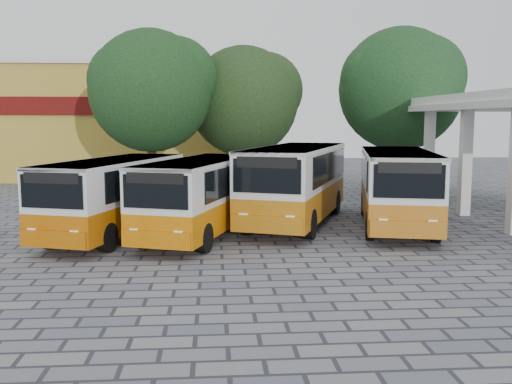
{
  "coord_description": "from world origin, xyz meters",
  "views": [
    {
      "loc": [
        -3.36,
        -18.42,
        4.25
      ],
      "look_at": [
        -1.74,
        3.27,
        1.5
      ],
      "focal_mm": 40.0,
      "sensor_mm": 36.0,
      "label": 1
    }
  ],
  "objects": [
    {
      "name": "tree_middle",
      "position": [
        -1.46,
        15.76,
        5.58
      ],
      "size": [
        6.82,
        6.5,
        8.62
      ],
      "color": "#312112",
      "rests_on": "ground"
    },
    {
      "name": "ground",
      "position": [
        0.0,
        0.0,
        0.0
      ],
      "size": [
        90.0,
        90.0,
        0.0
      ],
      "primitive_type": "plane",
      "color": "slate",
      "rests_on": "ground"
    },
    {
      "name": "bus_far_right",
      "position": [
        3.88,
        3.51,
        1.76
      ],
      "size": [
        4.4,
        8.86,
        3.04
      ],
      "rotation": [
        0.0,
        0.0,
        -0.23
      ],
      "color": "#AC6010",
      "rests_on": "ground"
    },
    {
      "name": "tree_left",
      "position": [
        -6.64,
        13.22,
        6.04
      ],
      "size": [
        6.95,
        6.62,
        9.14
      ],
      "color": "#36200E",
      "rests_on": "ground"
    },
    {
      "name": "bus_far_left",
      "position": [
        -7.0,
        2.64,
        1.63
      ],
      "size": [
        4.68,
        8.31,
        2.81
      ],
      "rotation": [
        0.0,
        0.0,
        -0.32
      ],
      "color": "#A74F00",
      "rests_on": "ground"
    },
    {
      "name": "shophouse_block",
      "position": [
        -11.0,
        25.99,
        4.16
      ],
      "size": [
        20.4,
        10.4,
        8.3
      ],
      "color": "#B08F2F",
      "rests_on": "ground"
    },
    {
      "name": "tree_right",
      "position": [
        7.83,
        15.13,
        6.31
      ],
      "size": [
        7.64,
        7.27,
        9.71
      ],
      "color": "black",
      "rests_on": "ground"
    },
    {
      "name": "bus_centre_right",
      "position": [
        0.0,
        4.54,
        1.84
      ],
      "size": [
        5.67,
        9.42,
        3.18
      ],
      "rotation": [
        0.0,
        0.0,
        -0.37
      ],
      "color": "#AB620A",
      "rests_on": "ground"
    },
    {
      "name": "bus_centre_left",
      "position": [
        -3.83,
        2.33,
        1.63
      ],
      "size": [
        4.79,
        8.33,
        2.82
      ],
      "rotation": [
        0.0,
        0.0,
        -0.33
      ],
      "color": "#BD6100",
      "rests_on": "ground"
    }
  ]
}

